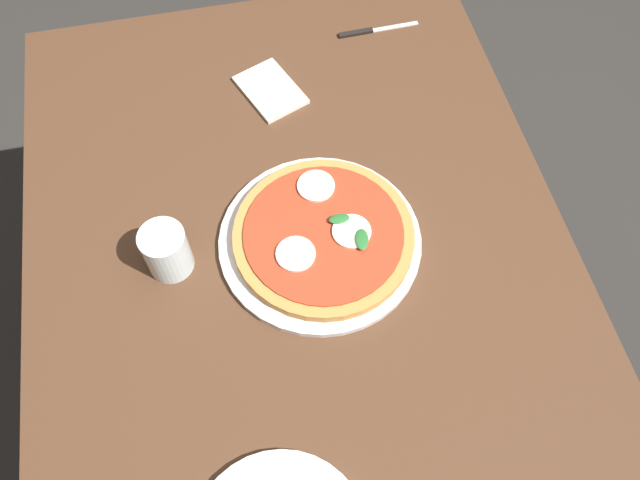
{
  "coord_description": "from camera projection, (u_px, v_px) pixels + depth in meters",
  "views": [
    {
      "loc": [
        -0.45,
        0.07,
        1.65
      ],
      "look_at": [
        0.05,
        -0.03,
        0.75
      ],
      "focal_mm": 36.4,
      "sensor_mm": 36.0,
      "label": 1
    }
  ],
  "objects": [
    {
      "name": "ground_plane",
      "position": [
        311.0,
        403.0,
        1.66
      ],
      "size": [
        6.0,
        6.0,
        0.0
      ],
      "primitive_type": "plane",
      "color": "#2D2B28"
    },
    {
      "name": "dining_table",
      "position": [
        307.0,
        303.0,
        1.11
      ],
      "size": [
        1.28,
        0.87,
        0.74
      ],
      "color": "#4C301E",
      "rests_on": "ground_plane"
    },
    {
      "name": "serving_tray",
      "position": [
        320.0,
        241.0,
        1.04
      ],
      "size": [
        0.33,
        0.33,
        0.01
      ],
      "primitive_type": "cylinder",
      "color": "silver",
      "rests_on": "dining_table"
    },
    {
      "name": "pizza",
      "position": [
        324.0,
        235.0,
        1.03
      ],
      "size": [
        0.29,
        0.29,
        0.03
      ],
      "color": "#C6843F",
      "rests_on": "serving_tray"
    },
    {
      "name": "napkin",
      "position": [
        270.0,
        90.0,
        1.21
      ],
      "size": [
        0.15,
        0.13,
        0.01
      ],
      "primitive_type": "cube",
      "rotation": [
        0.0,
        0.0,
        0.39
      ],
      "color": "white",
      "rests_on": "dining_table"
    },
    {
      "name": "knife",
      "position": [
        368.0,
        31.0,
        1.28
      ],
      "size": [
        0.01,
        0.16,
        0.01
      ],
      "color": "black",
      "rests_on": "dining_table"
    },
    {
      "name": "glass_cup",
      "position": [
        166.0,
        251.0,
        0.99
      ],
      "size": [
        0.07,
        0.07,
        0.09
      ],
      "primitive_type": "cylinder",
      "color": "silver",
      "rests_on": "dining_table"
    }
  ]
}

